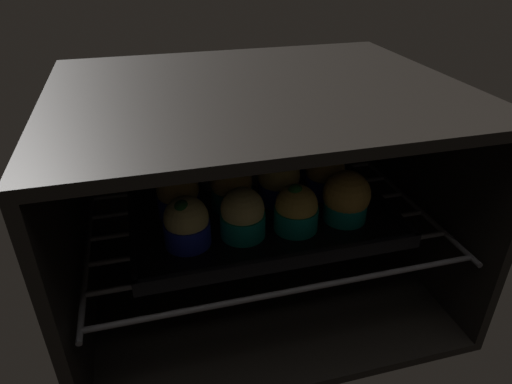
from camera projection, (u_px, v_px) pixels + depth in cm
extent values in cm
cube|color=black|center=(258.00, 281.00, 82.46)|extent=(59.00, 47.00, 1.50)
cube|color=black|center=(258.00, 91.00, 64.72)|extent=(59.00, 47.00, 1.50)
cube|color=black|center=(229.00, 143.00, 92.62)|extent=(59.00, 1.50, 34.00)
cube|color=black|center=(72.00, 223.00, 67.14)|extent=(1.50, 47.00, 34.00)
cube|color=black|center=(414.00, 176.00, 80.04)|extent=(1.50, 47.00, 34.00)
cylinder|color=#4C494C|center=(296.00, 290.00, 59.39)|extent=(54.00, 0.80, 0.80)
cylinder|color=#4C494C|center=(281.00, 261.00, 64.69)|extent=(54.00, 0.80, 0.80)
cylinder|color=#4C494C|center=(268.00, 236.00, 69.99)|extent=(54.00, 0.80, 0.80)
cylinder|color=#4C494C|center=(258.00, 215.00, 75.29)|extent=(54.00, 0.80, 0.80)
cylinder|color=#4C494C|center=(249.00, 196.00, 80.59)|extent=(54.00, 0.80, 0.80)
cylinder|color=#4C494C|center=(240.00, 180.00, 85.88)|extent=(54.00, 0.80, 0.80)
cylinder|color=#4C494C|center=(233.00, 166.00, 91.18)|extent=(54.00, 0.80, 0.80)
cylinder|color=#4C494C|center=(88.00, 240.00, 69.23)|extent=(0.80, 42.00, 0.80)
cylinder|color=#4C494C|center=(402.00, 194.00, 81.34)|extent=(0.80, 42.00, 0.80)
cube|color=black|center=(256.00, 206.00, 75.75)|extent=(41.31, 33.01, 1.20)
cube|color=black|center=(286.00, 259.00, 61.73)|extent=(41.31, 0.80, 1.00)
cube|color=black|center=(235.00, 160.00, 88.67)|extent=(41.31, 0.80, 1.00)
cube|color=black|center=(131.00, 218.00, 70.66)|extent=(0.80, 33.01, 1.00)
cube|color=black|center=(366.00, 185.00, 79.75)|extent=(0.80, 33.01, 1.00)
cylinder|color=#1928B7|center=(188.00, 233.00, 64.89)|extent=(6.75, 6.75, 3.62)
sphere|color=#E0CC7A|center=(186.00, 218.00, 63.62)|extent=(6.43, 6.43, 6.43)
sphere|color=#19511E|center=(182.00, 208.00, 61.80)|extent=(2.38, 2.38, 2.38)
cylinder|color=#0C8C84|center=(243.00, 224.00, 66.75)|extent=(6.75, 6.75, 3.62)
sphere|color=#E0CC7A|center=(243.00, 209.00, 65.39)|extent=(6.43, 6.43, 6.43)
sphere|color=#19511E|center=(246.00, 201.00, 63.44)|extent=(1.61, 1.61, 1.61)
cylinder|color=#0C8C84|center=(296.00, 218.00, 68.25)|extent=(6.75, 6.75, 3.62)
sphere|color=gold|center=(296.00, 205.00, 67.11)|extent=(6.42, 6.42, 6.42)
sphere|color=#1E6023|center=(295.00, 191.00, 65.61)|extent=(2.27, 2.27, 2.27)
cylinder|color=#0C8C84|center=(345.00, 209.00, 70.55)|extent=(6.75, 6.75, 3.62)
sphere|color=gold|center=(347.00, 194.00, 69.22)|extent=(7.39, 7.39, 7.39)
sphere|color=#19511E|center=(348.00, 182.00, 68.15)|extent=(1.95, 1.95, 1.95)
cylinder|color=#1928B7|center=(179.00, 204.00, 71.66)|extent=(6.75, 6.75, 3.62)
sphere|color=gold|center=(178.00, 189.00, 70.22)|extent=(6.67, 6.67, 6.67)
sphere|color=#19511E|center=(175.00, 178.00, 69.26)|extent=(1.78, 1.78, 1.78)
cylinder|color=#0C8C84|center=(232.00, 197.00, 73.61)|extent=(6.75, 6.75, 3.62)
sphere|color=gold|center=(231.00, 182.00, 72.15)|extent=(6.75, 6.75, 6.75)
sphere|color=#28702D|center=(229.00, 170.00, 70.39)|extent=(2.16, 2.16, 2.16)
cylinder|color=#1928B7|center=(278.00, 191.00, 75.27)|extent=(6.75, 6.75, 3.62)
sphere|color=#DBBC60|center=(279.00, 175.00, 73.74)|extent=(6.95, 6.95, 6.95)
sphere|color=#1E6023|center=(282.00, 161.00, 72.20)|extent=(2.11, 2.11, 2.11)
cylinder|color=#1928B7|center=(324.00, 184.00, 77.43)|extent=(6.75, 6.75, 3.62)
sphere|color=gold|center=(325.00, 169.00, 75.99)|extent=(6.63, 6.63, 6.63)
sphere|color=#28702D|center=(323.00, 157.00, 75.27)|extent=(1.76, 1.76, 1.76)
cylinder|color=#1928B7|center=(175.00, 181.00, 78.43)|extent=(6.75, 6.75, 3.62)
sphere|color=gold|center=(173.00, 168.00, 77.13)|extent=(6.54, 6.54, 6.54)
sphere|color=#1E6023|center=(171.00, 156.00, 76.42)|extent=(2.47, 2.47, 2.47)
cylinder|color=silver|center=(220.00, 175.00, 80.42)|extent=(6.75, 6.75, 3.62)
sphere|color=#DBBC60|center=(219.00, 163.00, 79.25)|extent=(6.90, 6.90, 6.90)
sphere|color=#19511E|center=(218.00, 150.00, 77.46)|extent=(2.56, 2.56, 2.56)
cylinder|color=silver|center=(266.00, 170.00, 82.12)|extent=(6.75, 6.75, 3.62)
sphere|color=gold|center=(266.00, 157.00, 80.82)|extent=(6.83, 6.83, 6.83)
sphere|color=#19511E|center=(263.00, 144.00, 79.43)|extent=(2.46, 2.46, 2.46)
cylinder|color=#1928B7|center=(308.00, 164.00, 84.06)|extent=(6.75, 6.75, 3.62)
sphere|color=gold|center=(308.00, 150.00, 82.64)|extent=(7.23, 7.23, 7.23)
sphere|color=#1E6023|center=(306.00, 137.00, 81.79)|extent=(1.63, 1.63, 1.63)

